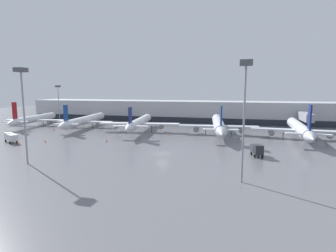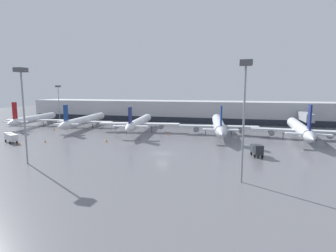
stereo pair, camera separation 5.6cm
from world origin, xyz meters
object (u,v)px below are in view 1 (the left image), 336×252
object	(u,v)px
traffic_cone_2	(54,129)
traffic_cone_3	(45,141)
parked_jet_1	(139,122)
service_truck_0	(257,149)
traffic_cone_0	(19,143)
traffic_cone_1	(169,134)
parked_jet_5	(34,119)
parked_jet_3	(300,128)
parked_jet_2	(85,120)
apron_light_mast_4	(245,87)
apron_light_mast_3	(58,92)
service_truck_1	(11,137)
apron_light_mast_0	(22,89)
traffic_cone_4	(107,141)
parked_jet_4	(218,124)

from	to	relation	value
traffic_cone_2	traffic_cone_3	xyz separation A→B (m)	(11.45, -18.36, -0.02)
parked_jet_1	service_truck_0	xyz separation A→B (m)	(35.58, -24.18, -1.75)
traffic_cone_0	traffic_cone_1	xyz separation A→B (m)	(34.38, 22.29, 0.06)
parked_jet_5	traffic_cone_3	distance (m)	37.61
parked_jet_5	traffic_cone_0	bearing A→B (deg)	-156.05
parked_jet_3	traffic_cone_2	distance (m)	78.72
parked_jet_2	apron_light_mast_4	world-z (taller)	apron_light_mast_4
service_truck_0	parked_jet_2	bearing A→B (deg)	-128.71
traffic_cone_0	traffic_cone_3	bearing A→B (deg)	38.49
traffic_cone_1	traffic_cone_2	world-z (taller)	traffic_cone_2
parked_jet_1	apron_light_mast_4	bearing A→B (deg)	-150.56
parked_jet_2	traffic_cone_1	world-z (taller)	parked_jet_2
parked_jet_1	traffic_cone_2	distance (m)	30.27
service_truck_0	apron_light_mast_3	distance (m)	96.15
parked_jet_3	traffic_cone_3	xyz separation A→B (m)	(-67.12, -22.32, -2.74)
service_truck_0	apron_light_mast_3	xyz separation A→B (m)	(-83.29, 46.70, 11.29)
traffic_cone_3	traffic_cone_2	bearing A→B (deg)	121.96
parked_jet_3	service_truck_1	xyz separation A→B (m)	(-75.65, -24.91, -1.53)
traffic_cone_3	apron_light_mast_0	distance (m)	25.49
parked_jet_1	apron_light_mast_4	world-z (taller)	apron_light_mast_4
parked_jet_2	traffic_cone_4	bearing A→B (deg)	-145.93
traffic_cone_4	apron_light_mast_4	size ratio (longest dim) A/B	0.04
traffic_cone_4	apron_light_mast_4	xyz separation A→B (m)	(34.70, -22.99, 14.09)
traffic_cone_2	service_truck_1	bearing A→B (deg)	-82.05
traffic_cone_1	traffic_cone_4	world-z (taller)	traffic_cone_1
parked_jet_1	apron_light_mast_4	xyz separation A→B (m)	(32.14, -41.25, 11.15)
traffic_cone_2	traffic_cone_3	world-z (taller)	traffic_cone_2
parked_jet_2	parked_jet_4	xyz separation A→B (m)	(49.19, -3.19, 0.50)
traffic_cone_2	apron_light_mast_4	xyz separation A→B (m)	(61.95, -36.86, 14.07)
traffic_cone_3	apron_light_mast_4	bearing A→B (deg)	-20.12
parked_jet_1	traffic_cone_4	distance (m)	18.67
parked_jet_2	traffic_cone_4	world-z (taller)	parked_jet_2
service_truck_1	apron_light_mast_0	bearing A→B (deg)	169.31
apron_light_mast_3	apron_light_mast_0	bearing A→B (deg)	-57.52
traffic_cone_1	parked_jet_5	bearing A→B (deg)	171.79
traffic_cone_3	traffic_cone_4	bearing A→B (deg)	15.89
parked_jet_1	apron_light_mast_0	world-z (taller)	apron_light_mast_0
apron_light_mast_4	service_truck_0	bearing A→B (deg)	78.61
traffic_cone_2	apron_light_mast_3	distance (m)	34.64
traffic_cone_3	apron_light_mast_4	xyz separation A→B (m)	(50.49, -18.50, 14.09)
parked_jet_2	service_truck_0	distance (m)	65.59
traffic_cone_4	traffic_cone_1	bearing A→B (deg)	45.40
traffic_cone_1	traffic_cone_2	distance (m)	40.98
traffic_cone_3	apron_light_mast_0	size ratio (longest dim) A/B	0.04
traffic_cone_3	traffic_cone_4	world-z (taller)	traffic_cone_4
service_truck_1	traffic_cone_2	world-z (taller)	service_truck_1
traffic_cone_4	parked_jet_5	bearing A→B (deg)	152.53
service_truck_0	service_truck_1	world-z (taller)	service_truck_0
parked_jet_5	traffic_cone_2	size ratio (longest dim) A/B	49.05
parked_jet_2	traffic_cone_3	xyz separation A→B (m)	(4.98, -27.38, -2.41)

